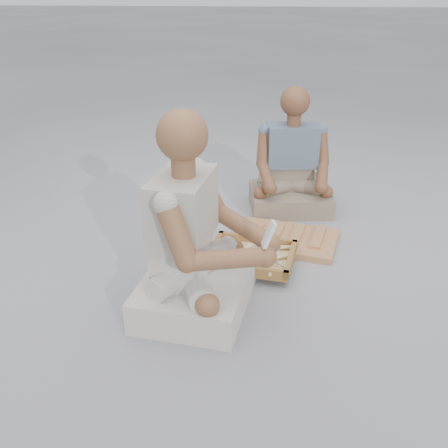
# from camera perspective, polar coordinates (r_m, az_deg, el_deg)

# --- Properties ---
(ground) EXTENTS (60.00, 60.00, 0.00)m
(ground) POSITION_cam_1_polar(r_m,az_deg,el_deg) (2.63, 2.10, -6.88)
(ground) COLOR #949399
(ground) RESTS_ON ground
(carved_panel) EXTENTS (0.67, 0.52, 0.04)m
(carved_panel) POSITION_cam_1_polar(r_m,az_deg,el_deg) (3.04, 7.14, -1.73)
(carved_panel) COLOR brown
(carved_panel) RESTS_ON ground
(tool_tray) EXTENTS (0.51, 0.44, 0.06)m
(tool_tray) POSITION_cam_1_polar(r_m,az_deg,el_deg) (2.76, 3.12, -3.72)
(tool_tray) COLOR brown
(tool_tray) RESTS_ON carved_panel
(chisel_0) EXTENTS (0.21, 0.09, 0.02)m
(chisel_0) POSITION_cam_1_polar(r_m,az_deg,el_deg) (2.74, 6.16, -3.86)
(chisel_0) COLOR white
(chisel_0) RESTS_ON tool_tray
(chisel_1) EXTENTS (0.06, 0.22, 0.02)m
(chisel_1) POSITION_cam_1_polar(r_m,az_deg,el_deg) (2.62, 5.08, -5.13)
(chisel_1) COLOR white
(chisel_1) RESTS_ON tool_tray
(chisel_2) EXTENTS (0.08, 0.22, 0.02)m
(chisel_2) POSITION_cam_1_polar(r_m,az_deg,el_deg) (2.77, 3.84, -3.51)
(chisel_2) COLOR white
(chisel_2) RESTS_ON tool_tray
(chisel_3) EXTENTS (0.13, 0.20, 0.02)m
(chisel_3) POSITION_cam_1_polar(r_m,az_deg,el_deg) (2.80, 2.50, -2.84)
(chisel_3) COLOR white
(chisel_3) RESTS_ON tool_tray
(chisel_4) EXTENTS (0.22, 0.03, 0.02)m
(chisel_4) POSITION_cam_1_polar(r_m,az_deg,el_deg) (2.83, 6.76, -2.65)
(chisel_4) COLOR white
(chisel_4) RESTS_ON tool_tray
(chisel_5) EXTENTS (0.17, 0.17, 0.02)m
(chisel_5) POSITION_cam_1_polar(r_m,az_deg,el_deg) (2.82, 3.66, -2.96)
(chisel_5) COLOR white
(chisel_5) RESTS_ON tool_tray
(chisel_6) EXTENTS (0.08, 0.22, 0.02)m
(chisel_6) POSITION_cam_1_polar(r_m,az_deg,el_deg) (2.72, 5.50, -4.10)
(chisel_6) COLOR white
(chisel_6) RESTS_ON tool_tray
(chisel_7) EXTENTS (0.17, 0.16, 0.02)m
(chisel_7) POSITION_cam_1_polar(r_m,az_deg,el_deg) (2.69, 6.49, -4.63)
(chisel_7) COLOR white
(chisel_7) RESTS_ON tool_tray
(chisel_8) EXTENTS (0.17, 0.17, 0.02)m
(chisel_8) POSITION_cam_1_polar(r_m,az_deg,el_deg) (2.83, 5.19, -2.77)
(chisel_8) COLOR white
(chisel_8) RESTS_ON tool_tray
(wood_chip_0) EXTENTS (0.02, 0.02, 0.00)m
(wood_chip_0) POSITION_cam_1_polar(r_m,az_deg,el_deg) (2.82, 10.10, -4.77)
(wood_chip_0) COLOR tan
(wood_chip_0) RESTS_ON ground
(wood_chip_1) EXTENTS (0.02, 0.02, 0.00)m
(wood_chip_1) POSITION_cam_1_polar(r_m,az_deg,el_deg) (3.01, 3.21, -2.29)
(wood_chip_1) COLOR tan
(wood_chip_1) RESTS_ON ground
(wood_chip_2) EXTENTS (0.02, 0.02, 0.00)m
(wood_chip_2) POSITION_cam_1_polar(r_m,az_deg,el_deg) (2.74, -0.21, -5.38)
(wood_chip_2) COLOR tan
(wood_chip_2) RESTS_ON ground
(wood_chip_3) EXTENTS (0.02, 0.02, 0.00)m
(wood_chip_3) POSITION_cam_1_polar(r_m,az_deg,el_deg) (2.76, 1.73, -5.13)
(wood_chip_3) COLOR tan
(wood_chip_3) RESTS_ON ground
(wood_chip_4) EXTENTS (0.02, 0.02, 0.00)m
(wood_chip_4) POSITION_cam_1_polar(r_m,az_deg,el_deg) (2.76, 5.45, -5.26)
(wood_chip_4) COLOR tan
(wood_chip_4) RESTS_ON ground
(wood_chip_5) EXTENTS (0.02, 0.02, 0.00)m
(wood_chip_5) POSITION_cam_1_polar(r_m,az_deg,el_deg) (2.68, 1.52, -6.13)
(wood_chip_5) COLOR tan
(wood_chip_5) RESTS_ON ground
(wood_chip_6) EXTENTS (0.02, 0.02, 0.00)m
(wood_chip_6) POSITION_cam_1_polar(r_m,az_deg,el_deg) (3.08, 5.89, -1.65)
(wood_chip_6) COLOR tan
(wood_chip_6) RESTS_ON ground
(wood_chip_7) EXTENTS (0.02, 0.02, 0.00)m
(wood_chip_7) POSITION_cam_1_polar(r_m,az_deg,el_deg) (2.98, 7.14, -2.80)
(wood_chip_7) COLOR tan
(wood_chip_7) RESTS_ON ground
(wood_chip_8) EXTENTS (0.02, 0.02, 0.00)m
(wood_chip_8) POSITION_cam_1_polar(r_m,az_deg,el_deg) (2.54, 1.79, -8.15)
(wood_chip_8) COLOR tan
(wood_chip_8) RESTS_ON ground
(wood_chip_9) EXTENTS (0.02, 0.02, 0.00)m
(wood_chip_9) POSITION_cam_1_polar(r_m,az_deg,el_deg) (3.11, 2.31, -1.27)
(wood_chip_9) COLOR tan
(wood_chip_9) RESTS_ON ground
(wood_chip_10) EXTENTS (0.02, 0.02, 0.00)m
(wood_chip_10) POSITION_cam_1_polar(r_m,az_deg,el_deg) (2.86, -3.27, -3.88)
(wood_chip_10) COLOR tan
(wood_chip_10) RESTS_ON ground
(wood_chip_11) EXTENTS (0.02, 0.02, 0.00)m
(wood_chip_11) POSITION_cam_1_polar(r_m,az_deg,el_deg) (3.08, 5.73, -1.63)
(wood_chip_11) COLOR tan
(wood_chip_11) RESTS_ON ground
(craftsman) EXTENTS (0.68, 0.68, 0.96)m
(craftsman) POSITION_cam_1_polar(r_m,az_deg,el_deg) (2.31, -3.44, -2.48)
(craftsman) COLOR #BAB4AD
(craftsman) RESTS_ON ground
(companion) EXTENTS (0.58, 0.49, 0.83)m
(companion) POSITION_cam_1_polar(r_m,az_deg,el_deg) (3.41, 7.71, 6.10)
(companion) COLOR #80765C
(companion) RESTS_ON ground
(mobile_phone) EXTENTS (0.07, 0.06, 0.12)m
(mobile_phone) POSITION_cam_1_polar(r_m,az_deg,el_deg) (2.13, 5.15, -1.16)
(mobile_phone) COLOR silver
(mobile_phone) RESTS_ON craftsman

